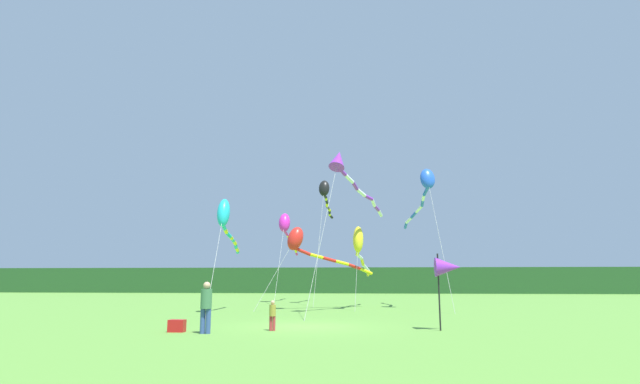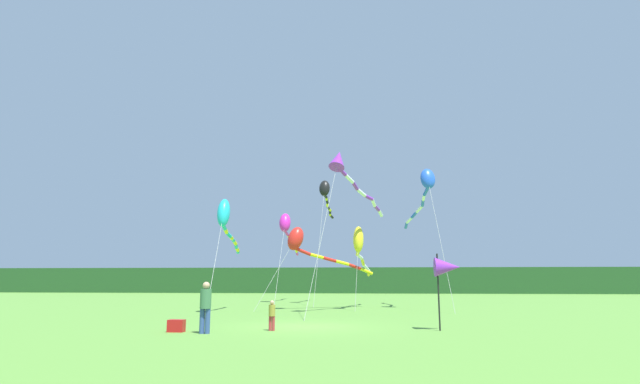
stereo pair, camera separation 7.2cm
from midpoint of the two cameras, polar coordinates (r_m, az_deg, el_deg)
name	(u,v)px [view 1 (the left image)]	position (r m, az deg, el deg)	size (l,w,h in m)	color
ground_plane	(305,327)	(19.56, -1.83, -15.40)	(120.00, 120.00, 0.00)	#5B9338
distant_treeline	(348,280)	(64.37, 3.29, -10.23)	(108.00, 2.67, 3.25)	#234C23
person_adult	(206,304)	(17.44, -13.24, -12.64)	(0.38, 0.38, 1.71)	#334C8C
person_child	(273,314)	(18.05, -5.67, -13.93)	(0.23, 0.23, 1.05)	#B23338
cooler_box	(177,326)	(18.27, -16.45, -14.73)	(0.56, 0.34, 0.42)	red
banner_flag_pole	(448,268)	(18.51, 14.53, -8.53)	(0.90, 0.70, 2.72)	black
kite_magenta	(286,227)	(38.97, -4.03, -4.06)	(0.92, 11.61, 7.06)	#B2B2B2
kite_cyan	(225,218)	(27.42, -11.06, -3.01)	(0.95, 8.27, 6.26)	#B2B2B2
kite_yellow	(359,245)	(30.60, 4.52, -6.15)	(1.12, 7.53, 5.08)	#B2B2B2
kite_blue	(425,187)	(31.85, 12.03, 0.56)	(1.78, 9.94, 8.69)	#B2B2B2
kite_purple	(345,169)	(27.12, 2.85, 2.68)	(3.87, 9.88, 8.85)	#B2B2B2
kite_red	(302,243)	(29.94, -2.16, -5.90)	(6.76, 5.49, 5.07)	#B2B2B2
kite_black	(325,193)	(36.87, 0.54, -0.12)	(0.90, 8.61, 9.14)	#B2B2B2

